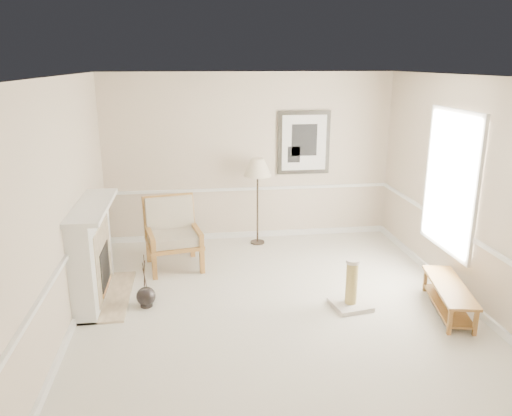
# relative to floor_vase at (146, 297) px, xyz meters

# --- Properties ---
(ground) EXTENTS (5.50, 5.50, 0.00)m
(ground) POSITION_rel_floor_vase_xyz_m (1.66, -0.25, -0.13)
(ground) COLOR silver
(ground) RESTS_ON ground
(room) EXTENTS (5.04, 5.54, 2.92)m
(room) POSITION_rel_floor_vase_xyz_m (1.80, -0.18, 1.73)
(room) COLOR beige
(room) RESTS_ON ground
(fireplace) EXTENTS (0.64, 1.64, 1.31)m
(fireplace) POSITION_rel_floor_vase_xyz_m (-0.68, 0.35, 0.51)
(fireplace) COLOR white
(fireplace) RESTS_ON ground
(floor_vase) EXTENTS (0.25, 0.25, 0.73)m
(floor_vase) POSITION_rel_floor_vase_xyz_m (0.00, 0.00, 0.00)
(floor_vase) COLOR black
(floor_vase) RESTS_ON ground
(armchair) EXTENTS (0.94, 0.99, 1.06)m
(armchair) POSITION_rel_floor_vase_xyz_m (0.32, 1.37, 0.44)
(armchair) COLOR #945E2F
(armchair) RESTS_ON ground
(floor_lamp) EXTENTS (0.61, 0.61, 1.50)m
(floor_lamp) POSITION_rel_floor_vase_xyz_m (1.75, 2.15, 1.18)
(floor_lamp) COLOR black
(floor_lamp) RESTS_ON ground
(bench) EXTENTS (0.63, 1.32, 0.36)m
(bench) POSITION_rel_floor_vase_xyz_m (3.81, -0.65, 0.11)
(bench) COLOR #945E2F
(bench) RESTS_ON ground
(scratching_post) EXTENTS (0.53, 0.53, 0.65)m
(scratching_post) POSITION_rel_floor_vase_xyz_m (2.62, -0.36, 0.07)
(scratching_post) COLOR beige
(scratching_post) RESTS_ON ground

